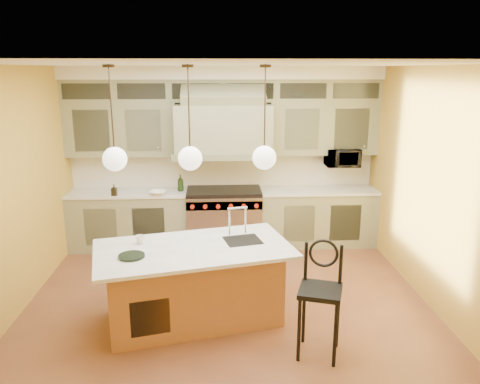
{
  "coord_description": "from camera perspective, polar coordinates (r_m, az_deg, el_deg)",
  "views": [
    {
      "loc": [
        -0.12,
        -5.22,
        2.84
      ],
      "look_at": [
        0.19,
        0.7,
        1.29
      ],
      "focal_mm": 35.0,
      "sensor_mm": 36.0,
      "label": 1
    }
  ],
  "objects": [
    {
      "name": "floor",
      "position": [
        5.94,
        -1.48,
        -13.91
      ],
      "size": [
        5.0,
        5.0,
        0.0
      ],
      "primitive_type": "plane",
      "color": "brown",
      "rests_on": "ground"
    },
    {
      "name": "ceiling",
      "position": [
        5.22,
        -1.7,
        15.31
      ],
      "size": [
        5.0,
        5.0,
        0.0
      ],
      "primitive_type": "plane",
      "rotation": [
        3.14,
        0.0,
        0.0
      ],
      "color": "white",
      "rests_on": "wall_back"
    },
    {
      "name": "wall_back",
      "position": [
        7.84,
        -2.05,
        4.43
      ],
      "size": [
        5.0,
        0.0,
        5.0
      ],
      "primitive_type": "plane",
      "rotation": [
        1.57,
        0.0,
        0.0
      ],
      "color": "gold",
      "rests_on": "ground"
    },
    {
      "name": "wall_front",
      "position": [
        3.05,
        -0.36,
        -12.41
      ],
      "size": [
        5.0,
        0.0,
        5.0
      ],
      "primitive_type": "plane",
      "rotation": [
        -1.57,
        0.0,
        0.0
      ],
      "color": "gold",
      "rests_on": "ground"
    },
    {
      "name": "wall_left",
      "position": [
        5.9,
        -26.66,
        -0.57
      ],
      "size": [
        0.0,
        5.0,
        5.0
      ],
      "primitive_type": "plane",
      "rotation": [
        1.57,
        0.0,
        1.57
      ],
      "color": "gold",
      "rests_on": "ground"
    },
    {
      "name": "wall_right",
      "position": [
        6.0,
        23.02,
        0.08
      ],
      "size": [
        0.0,
        5.0,
        5.0
      ],
      "primitive_type": "plane",
      "rotation": [
        1.57,
        0.0,
        -1.57
      ],
      "color": "gold",
      "rests_on": "ground"
    },
    {
      "name": "back_cabinetry",
      "position": [
        7.58,
        -2.02,
        3.92
      ],
      "size": [
        5.0,
        0.77,
        2.9
      ],
      "color": "gray",
      "rests_on": "floor"
    },
    {
      "name": "range",
      "position": [
        7.73,
        -1.94,
        -3.1
      ],
      "size": [
        1.2,
        0.74,
        0.96
      ],
      "color": "silver",
      "rests_on": "floor"
    },
    {
      "name": "kitchen_island",
      "position": [
        5.51,
        -5.63,
        -10.87
      ],
      "size": [
        2.37,
        1.63,
        1.35
      ],
      "rotation": [
        0.0,
        0.0,
        0.23
      ],
      "color": "#9F6338",
      "rests_on": "floor"
    },
    {
      "name": "counter_stool",
      "position": [
        4.87,
        9.8,
        -11.91
      ],
      "size": [
        0.52,
        0.52,
        1.19
      ],
      "rotation": [
        0.0,
        0.0,
        -0.32
      ],
      "color": "black",
      "rests_on": "floor"
    },
    {
      "name": "microwave",
      "position": [
        7.87,
        12.36,
        4.14
      ],
      "size": [
        0.54,
        0.37,
        0.3
      ],
      "primitive_type": "imported",
      "color": "black",
      "rests_on": "back_cabinetry"
    },
    {
      "name": "oil_bottle_a",
      "position": [
        7.6,
        -7.27,
        1.11
      ],
      "size": [
        0.11,
        0.11,
        0.27
      ],
      "primitive_type": "imported",
      "rotation": [
        0.0,
        0.0,
        -0.08
      ],
      "color": "black",
      "rests_on": "back_cabinetry"
    },
    {
      "name": "oil_bottle_b",
      "position": [
        7.54,
        -15.09,
        0.23
      ],
      "size": [
        0.09,
        0.09,
        0.18
      ],
      "primitive_type": "imported",
      "rotation": [
        0.0,
        0.0,
        -0.06
      ],
      "color": "black",
      "rests_on": "back_cabinetry"
    },
    {
      "name": "fruit_bowl",
      "position": [
        7.44,
        -9.97,
        -0.12
      ],
      "size": [
        0.3,
        0.3,
        0.06
      ],
      "primitive_type": "imported",
      "rotation": [
        0.0,
        0.0,
        -0.15
      ],
      "color": "white",
      "rests_on": "back_cabinetry"
    },
    {
      "name": "cup",
      "position": [
        5.46,
        -12.07,
        -5.7
      ],
      "size": [
        0.12,
        0.12,
        0.1
      ],
      "primitive_type": "imported",
      "rotation": [
        0.0,
        0.0,
        -0.1
      ],
      "color": "white",
      "rests_on": "kitchen_island"
    },
    {
      "name": "pendant_left",
      "position": [
        5.16,
        -15.04,
        4.22
      ],
      "size": [
        0.26,
        0.26,
        1.11
      ],
      "color": "#2D2319",
      "rests_on": "ceiling"
    },
    {
      "name": "pendant_center",
      "position": [
        5.05,
        -6.1,
        4.42
      ],
      "size": [
        0.26,
        0.26,
        1.11
      ],
      "color": "#2D2319",
      "rests_on": "ceiling"
    },
    {
      "name": "pendant_right",
      "position": [
        5.07,
        2.98,
        4.53
      ],
      "size": [
        0.26,
        0.26,
        1.11
      ],
      "color": "#2D2319",
      "rests_on": "ceiling"
    }
  ]
}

